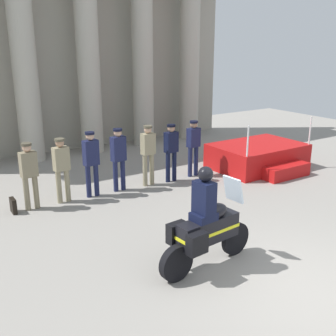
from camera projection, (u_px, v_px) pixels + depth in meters
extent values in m
plane|color=gray|center=(303.00, 288.00, 6.70)|extent=(28.00, 28.00, 0.00)
cube|color=#A49F91|center=(77.00, 43.00, 14.80)|extent=(12.68, 0.30, 7.73)
cylinder|color=#B2AD9E|center=(24.00, 64.00, 13.05)|extent=(0.80, 0.80, 6.43)
cylinder|color=#B2AD9E|center=(88.00, 62.00, 14.19)|extent=(0.80, 0.80, 6.43)
cylinder|color=#B2AD9E|center=(143.00, 61.00, 15.33)|extent=(0.80, 0.80, 6.43)
cylinder|color=#B2AD9E|center=(189.00, 60.00, 16.48)|extent=(0.80, 0.80, 6.43)
cube|color=#B71414|center=(257.00, 156.00, 13.08)|extent=(2.84, 1.96, 0.77)
cube|color=#B71414|center=(286.00, 171.00, 12.15)|extent=(1.56, 0.50, 0.39)
cylinder|color=silver|center=(248.00, 141.00, 11.41)|extent=(0.05, 0.05, 0.90)
cylinder|color=silver|center=(310.00, 130.00, 12.81)|extent=(0.05, 0.05, 0.90)
cylinder|color=#7A7056|center=(27.00, 194.00, 9.70)|extent=(0.13, 0.13, 0.83)
cylinder|color=#7A7056|center=(36.00, 192.00, 9.81)|extent=(0.13, 0.13, 0.83)
cube|color=#7A7056|center=(28.00, 164.00, 9.54)|extent=(0.40, 0.26, 0.61)
sphere|color=tan|center=(27.00, 148.00, 9.42)|extent=(0.21, 0.21, 0.21)
cylinder|color=#494334|center=(26.00, 144.00, 9.40)|extent=(0.24, 0.24, 0.06)
cylinder|color=gray|center=(59.00, 187.00, 10.14)|extent=(0.13, 0.13, 0.84)
cylinder|color=gray|center=(68.00, 185.00, 10.25)|extent=(0.13, 0.13, 0.84)
cube|color=gray|center=(61.00, 159.00, 9.99)|extent=(0.40, 0.26, 0.59)
sphere|color=tan|center=(60.00, 143.00, 9.87)|extent=(0.21, 0.21, 0.21)
cylinder|color=brown|center=(60.00, 140.00, 9.85)|extent=(0.24, 0.24, 0.06)
cylinder|color=#191E42|center=(88.00, 181.00, 10.53)|extent=(0.13, 0.13, 0.86)
cylinder|color=#191E42|center=(96.00, 180.00, 10.64)|extent=(0.13, 0.13, 0.86)
cube|color=#191E42|center=(91.00, 153.00, 10.36)|extent=(0.40, 0.26, 0.65)
sphere|color=tan|center=(90.00, 136.00, 10.23)|extent=(0.21, 0.21, 0.21)
cylinder|color=black|center=(90.00, 133.00, 10.21)|extent=(0.24, 0.24, 0.06)
cylinder|color=#191E42|center=(116.00, 176.00, 10.95)|extent=(0.13, 0.13, 0.84)
cylinder|color=#191E42|center=(123.00, 175.00, 11.07)|extent=(0.13, 0.13, 0.84)
cube|color=#191E42|center=(118.00, 149.00, 10.79)|extent=(0.40, 0.26, 0.66)
sphere|color=tan|center=(118.00, 133.00, 10.66)|extent=(0.21, 0.21, 0.21)
cylinder|color=black|center=(118.00, 130.00, 10.64)|extent=(0.24, 0.24, 0.06)
cylinder|color=gray|center=(145.00, 170.00, 11.36)|extent=(0.13, 0.13, 0.91)
cylinder|color=gray|center=(152.00, 169.00, 11.47)|extent=(0.13, 0.13, 0.91)
cube|color=gray|center=(148.00, 144.00, 11.19)|extent=(0.40, 0.26, 0.59)
sphere|color=tan|center=(148.00, 130.00, 11.08)|extent=(0.21, 0.21, 0.21)
cylinder|color=brown|center=(148.00, 127.00, 11.05)|extent=(0.24, 0.24, 0.06)
cylinder|color=black|center=(168.00, 167.00, 11.69)|extent=(0.13, 0.13, 0.88)
cylinder|color=black|center=(174.00, 166.00, 11.81)|extent=(0.13, 0.13, 0.88)
cube|color=black|center=(171.00, 142.00, 11.54)|extent=(0.40, 0.26, 0.59)
sphere|color=tan|center=(171.00, 128.00, 11.42)|extent=(0.21, 0.21, 0.21)
cylinder|color=black|center=(171.00, 126.00, 11.40)|extent=(0.24, 0.24, 0.06)
cylinder|color=#191E42|center=(190.00, 162.00, 12.17)|extent=(0.13, 0.13, 0.91)
cylinder|color=#191E42|center=(196.00, 161.00, 12.28)|extent=(0.13, 0.13, 0.91)
cube|color=#191E42|center=(194.00, 137.00, 12.01)|extent=(0.40, 0.26, 0.56)
sphere|color=#997056|center=(194.00, 125.00, 11.89)|extent=(0.21, 0.21, 0.21)
cylinder|color=black|center=(194.00, 122.00, 11.87)|extent=(0.24, 0.24, 0.06)
cylinder|color=black|center=(235.00, 239.00, 7.68)|extent=(0.65, 0.16, 0.64)
cylinder|color=black|center=(176.00, 263.00, 6.82)|extent=(0.65, 0.20, 0.64)
cube|color=black|center=(208.00, 230.00, 7.13)|extent=(1.26, 0.43, 0.44)
ellipsoid|color=black|center=(215.00, 211.00, 7.13)|extent=(0.55, 0.37, 0.26)
cube|color=yellow|center=(208.00, 231.00, 7.14)|extent=(1.29, 0.45, 0.06)
cube|color=silver|center=(233.00, 189.00, 7.31)|extent=(0.19, 0.41, 0.47)
cube|color=black|center=(177.00, 233.00, 7.03)|extent=(0.38, 0.21, 0.36)
cube|color=black|center=(197.00, 244.00, 6.64)|extent=(0.38, 0.21, 0.36)
cube|color=black|center=(204.00, 216.00, 6.98)|extent=(0.43, 0.38, 0.14)
cube|color=black|center=(204.00, 197.00, 6.88)|extent=(0.29, 0.38, 0.56)
sphere|color=black|center=(206.00, 174.00, 6.77)|extent=(0.26, 0.26, 0.26)
cube|color=black|center=(13.00, 206.00, 9.61)|extent=(0.10, 0.32, 0.36)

